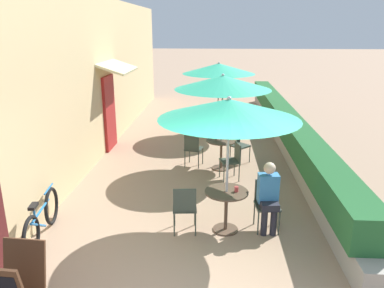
% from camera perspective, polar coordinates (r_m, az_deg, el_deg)
% --- Properties ---
extents(cafe_facade_wall, '(0.98, 14.75, 4.20)m').
position_cam_1_polar(cafe_facade_wall, '(11.46, -12.73, 10.43)').
color(cafe_facade_wall, '#D6B784').
rests_on(cafe_facade_wall, ground_plane).
extents(planter_hedge, '(0.60, 13.75, 1.01)m').
position_cam_1_polar(planter_hedge, '(11.53, 14.07, 2.50)').
color(planter_hedge, gray).
rests_on(planter_hedge, ground_plane).
extents(patio_table_near, '(0.74, 0.74, 0.74)m').
position_cam_1_polar(patio_table_near, '(6.50, 5.23, -8.90)').
color(patio_table_near, brown).
rests_on(patio_table_near, ground_plane).
extents(patio_umbrella_near, '(2.28, 2.28, 2.36)m').
position_cam_1_polar(patio_umbrella_near, '(5.96, 5.66, 5.29)').
color(patio_umbrella_near, '#B7B7BC').
rests_on(patio_umbrella_near, ground_plane).
extents(cafe_chair_near_left, '(0.43, 0.43, 0.87)m').
position_cam_1_polar(cafe_chair_near_left, '(6.69, 11.28, -8.46)').
color(cafe_chair_near_left, '#384238').
rests_on(cafe_chair_near_left, ground_plane).
extents(seated_patron_near_left, '(0.36, 0.43, 1.25)m').
position_cam_1_polar(seated_patron_near_left, '(6.52, 11.58, -7.54)').
color(seated_patron_near_left, '#23232D').
rests_on(seated_patron_near_left, ground_plane).
extents(cafe_chair_near_right, '(0.43, 0.43, 0.87)m').
position_cam_1_polar(cafe_chair_near_right, '(6.39, -1.12, -9.38)').
color(cafe_chair_near_right, '#384238').
rests_on(cafe_chair_near_right, ground_plane).
extents(coffee_cup_near, '(0.07, 0.07, 0.09)m').
position_cam_1_polar(coffee_cup_near, '(6.39, 6.79, -6.84)').
color(coffee_cup_near, '#B73D3D').
rests_on(coffee_cup_near, patio_table_near).
extents(patio_table_mid, '(0.74, 0.74, 0.74)m').
position_cam_1_polar(patio_table_mid, '(9.27, 4.47, -0.71)').
color(patio_table_mid, brown).
rests_on(patio_table_mid, ground_plane).
extents(patio_umbrella_mid, '(2.28, 2.28, 2.36)m').
position_cam_1_polar(patio_umbrella_mid, '(8.90, 4.72, 9.31)').
color(patio_umbrella_mid, '#B7B7BC').
rests_on(patio_umbrella_mid, ground_plane).
extents(cafe_chair_mid_left, '(0.57, 0.57, 0.87)m').
position_cam_1_polar(cafe_chair_mid_left, '(9.82, 7.04, 0.20)').
color(cafe_chair_mid_left, '#384238').
rests_on(cafe_chair_mid_left, ground_plane).
extents(cafe_chair_mid_right, '(0.49, 0.49, 0.87)m').
position_cam_1_polar(cafe_chair_mid_right, '(9.39, 0.14, -0.47)').
color(cafe_chair_mid_right, '#384238').
rests_on(cafe_chair_mid_right, ground_plane).
extents(cafe_chair_mid_back, '(0.49, 0.49, 0.87)m').
position_cam_1_polar(cafe_chair_mid_back, '(8.65, 6.24, -2.16)').
color(cafe_chair_mid_back, '#384238').
rests_on(cafe_chair_mid_back, ground_plane).
extents(coffee_cup_mid, '(0.07, 0.07, 0.09)m').
position_cam_1_polar(coffee_cup_mid, '(9.30, 3.72, 1.04)').
color(coffee_cup_mid, '#232328').
rests_on(coffee_cup_mid, patio_table_mid).
extents(patio_table_far, '(0.74, 0.74, 0.74)m').
position_cam_1_polar(patio_table_far, '(12.24, 3.93, 3.78)').
color(patio_table_far, brown).
rests_on(patio_table_far, ground_plane).
extents(patio_umbrella_far, '(2.28, 2.28, 2.36)m').
position_cam_1_polar(patio_umbrella_far, '(11.96, 4.10, 11.39)').
color(patio_umbrella_far, '#B7B7BC').
rests_on(patio_umbrella_far, ground_plane).
extents(cafe_chair_far_left, '(0.56, 0.56, 0.87)m').
position_cam_1_polar(cafe_chair_far_left, '(11.89, 6.85, 3.24)').
color(cafe_chair_far_left, '#384238').
rests_on(cafe_chair_far_left, ground_plane).
extents(cafe_chair_far_right, '(0.56, 0.56, 0.87)m').
position_cam_1_polar(cafe_chair_far_right, '(12.63, 1.19, 4.20)').
color(cafe_chair_far_right, '#384238').
rests_on(cafe_chair_far_right, ground_plane).
extents(coffee_cup_far, '(0.07, 0.07, 0.09)m').
position_cam_1_polar(coffee_cup_far, '(12.13, 4.63, 4.90)').
color(coffee_cup_far, '#B73D3D').
rests_on(coffee_cup_far, patio_table_far).
extents(bicycle_leaning, '(0.27, 1.71, 0.76)m').
position_cam_1_polar(bicycle_leaning, '(6.78, -21.90, -10.64)').
color(bicycle_leaning, black).
rests_on(bicycle_leaning, ground_plane).
extents(menu_board, '(0.59, 0.67, 0.94)m').
position_cam_1_polar(menu_board, '(5.16, -25.31, -19.17)').
color(menu_board, '#422819').
rests_on(menu_board, ground_plane).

